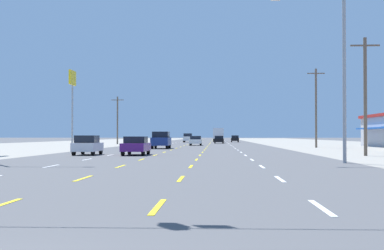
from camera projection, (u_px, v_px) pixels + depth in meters
name	position (u px, v px, depth m)	size (l,w,h in m)	color
ground_plane	(194.00, 147.00, 70.65)	(572.00, 572.00, 0.00)	#4C4C4F
lot_apron_left	(8.00, 147.00, 71.77)	(28.00, 440.00, 0.01)	gray
lane_markings	(202.00, 143.00, 109.10)	(10.64, 227.60, 0.01)	white
sedan_inner_left_nearest	(136.00, 145.00, 42.13)	(1.80, 4.50, 1.46)	#4C196B
hatchback_far_left_near	(88.00, 145.00, 42.48)	(1.72, 3.90, 1.54)	silver
suv_inner_left_mid	(161.00, 140.00, 62.77)	(1.98, 4.90, 1.98)	navy
sedan_center_turn_midfar	(196.00, 141.00, 82.21)	(1.80, 4.50, 1.46)	white
hatchback_far_left_far	(164.00, 139.00, 100.81)	(1.72, 3.90, 1.54)	maroon
sedan_inner_right_farther	(219.00, 139.00, 103.44)	(1.80, 4.50, 1.46)	black
suv_inner_left_farthest	(188.00, 138.00, 120.40)	(1.98, 4.90, 1.98)	white
hatchback_far_right_distant_a	(235.00, 139.00, 122.44)	(1.72, 3.90, 1.54)	black
box_truck_inner_right_distant_b	(218.00, 134.00, 126.51)	(2.40, 7.20, 3.23)	#B28C33
pole_sign_left_row_2	(72.00, 87.00, 68.47)	(0.24, 2.71, 9.79)	gray
streetlight_right_row_0	(336.00, 63.00, 30.10)	(4.17, 0.26, 9.60)	gray
utility_pole_right_row_0	(365.00, 94.00, 40.62)	(2.20, 0.26, 8.94)	brown
utility_pole_right_row_1	(316.00, 107.00, 67.71)	(2.20, 0.26, 9.96)	brown
utility_pole_left_row_2	(117.00, 119.00, 95.13)	(2.20, 0.26, 8.40)	brown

